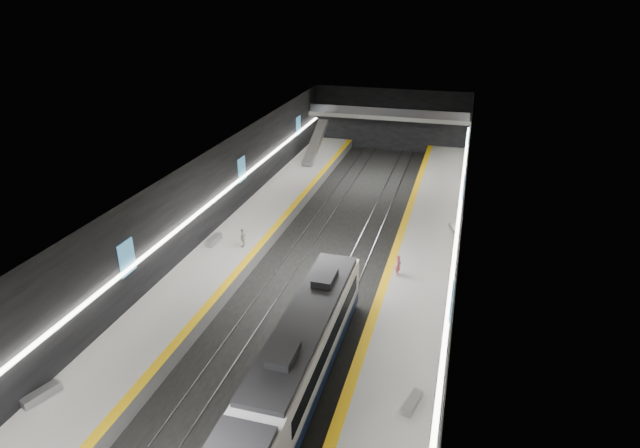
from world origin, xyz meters
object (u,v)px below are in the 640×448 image
(bench_left_near, at_px, (41,394))
(passenger_left_a, at_px, (243,238))
(bench_left_far, at_px, (214,240))
(bench_right_far, at_px, (454,228))
(bench_right_near, at_px, (412,403))
(passenger_right_a, at_px, (398,265))
(escalator, at_px, (315,142))
(train, at_px, (255,445))

(bench_left_near, bearing_deg, passenger_left_a, 98.95)
(bench_left_far, relative_size, bench_right_far, 1.20)
(bench_right_near, bearing_deg, passenger_right_a, 115.44)
(bench_right_far, xyz_separation_m, passenger_left_a, (-15.93, -7.70, 0.60))
(bench_right_far, relative_size, passenger_left_a, 1.03)
(bench_right_near, distance_m, passenger_left_a, 20.54)
(escalator, height_order, bench_right_far, escalator)
(escalator, bearing_deg, bench_left_near, -92.68)
(escalator, distance_m, bench_left_far, 24.34)
(escalator, relative_size, passenger_left_a, 5.03)
(train, distance_m, bench_right_far, 28.04)
(bench_right_near, height_order, passenger_left_a, passenger_left_a)
(bench_right_near, relative_size, passenger_left_a, 1.09)
(passenger_left_a, bearing_deg, bench_right_far, 113.95)
(bench_right_far, height_order, passenger_left_a, passenger_left_a)
(bench_left_near, bearing_deg, bench_left_far, 106.88)
(escalator, relative_size, bench_right_far, 4.90)
(bench_left_far, distance_m, bench_right_far, 20.05)
(bench_left_far, bearing_deg, escalator, 87.09)
(train, bearing_deg, bench_left_near, 175.65)
(bench_left_near, distance_m, passenger_left_a, 18.78)
(bench_left_far, relative_size, bench_right_near, 1.13)
(bench_left_near, distance_m, passenger_right_a, 23.29)
(bench_left_far, distance_m, passenger_left_a, 2.65)
(passenger_left_a, bearing_deg, train, 22.83)
(bench_left_near, height_order, bench_left_far, bench_left_near)
(passenger_right_a, bearing_deg, train, 179.31)
(bench_left_near, height_order, bench_right_near, bench_left_near)
(bench_left_near, relative_size, passenger_right_a, 1.25)
(escalator, bearing_deg, bench_right_near, -67.18)
(bench_right_near, distance_m, passenger_right_a, 13.07)
(train, bearing_deg, bench_right_near, 41.78)
(train, relative_size, bench_right_near, 17.27)
(bench_left_far, xyz_separation_m, passenger_left_a, (2.59, -0.02, 0.55))
(bench_right_far, xyz_separation_m, passenger_right_a, (-3.46, -8.88, 0.59))
(train, height_order, bench_right_far, train)
(escalator, height_order, bench_left_near, escalator)
(passenger_right_a, bearing_deg, escalator, 38.32)
(bench_left_far, height_order, bench_right_near, bench_left_far)
(train, height_order, bench_right_near, train)
(escalator, height_order, passenger_left_a, escalator)
(bench_left_near, height_order, bench_right_far, bench_left_near)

